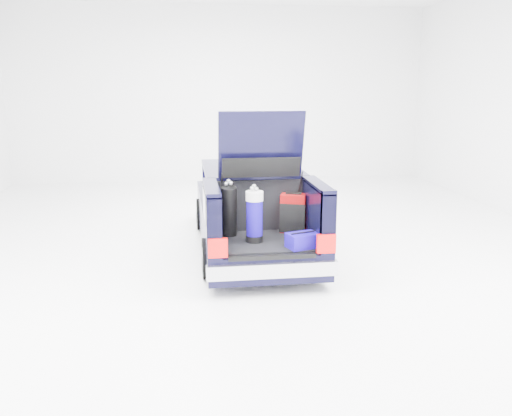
{
  "coord_description": "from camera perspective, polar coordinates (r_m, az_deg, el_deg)",
  "views": [
    {
      "loc": [
        -1.17,
        -9.03,
        2.87
      ],
      "look_at": [
        0.0,
        -0.5,
        0.86
      ],
      "focal_mm": 38.0,
      "sensor_mm": 36.0,
      "label": 1
    }
  ],
  "objects": [
    {
      "name": "blue_golf_bag",
      "position": [
        7.8,
        -0.16,
        -0.86
      ],
      "size": [
        0.31,
        0.31,
        0.85
      ],
      "rotation": [
        0.0,
        0.0,
        0.26
      ],
      "color": "black",
      "rests_on": "car"
    },
    {
      "name": "black_golf_bag",
      "position": [
        8.09,
        -2.85,
        -0.33
      ],
      "size": [
        0.24,
        0.34,
        0.86
      ],
      "rotation": [
        0.0,
        0.0,
        -0.02
      ],
      "color": "black",
      "rests_on": "car"
    },
    {
      "name": "red_suitcase",
      "position": [
        8.35,
        3.95,
        -0.56
      ],
      "size": [
        0.43,
        0.36,
        0.63
      ],
      "rotation": [
        0.0,
        0.0,
        -0.33
      ],
      "color": "#720305",
      "rests_on": "car"
    },
    {
      "name": "blue_duffel",
      "position": [
        7.63,
        4.93,
        -3.4
      ],
      "size": [
        0.49,
        0.4,
        0.23
      ],
      "rotation": [
        0.0,
        0.0,
        0.31
      ],
      "color": "#13057F",
      "rests_on": "car"
    },
    {
      "name": "car",
      "position": [
        9.47,
        -0.5,
        -0.27
      ],
      "size": [
        1.87,
        4.65,
        2.47
      ],
      "color": "black",
      "rests_on": "ground"
    },
    {
      "name": "ground",
      "position": [
        9.55,
        -0.41,
        -4.35
      ],
      "size": [
        14.0,
        14.0,
        0.0
      ],
      "primitive_type": "plane",
      "color": "white",
      "rests_on": "ground"
    }
  ]
}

